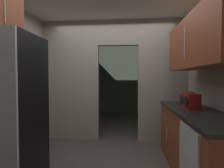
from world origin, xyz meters
name	(u,v)px	position (x,y,z in m)	size (l,w,h in m)	color
kitchen_overhead_slab	(109,0)	(0.00, 0.40, 2.62)	(3.51, 6.70, 0.06)	silver
kitchen_partition	(112,77)	(-0.03, 1.35, 1.37)	(3.11, 0.12, 2.59)	#9E998C
adjoining_room_shell	(119,80)	(0.00, 3.38, 1.30)	(3.11, 3.09, 2.59)	slate
refrigerator	(5,113)	(-1.15, -0.52, 0.93)	(0.77, 0.74, 1.86)	black
lower_cabinet_run	(197,145)	(1.24, -0.05, 0.46)	(0.62, 2.02, 0.91)	brown
dishwasher	(188,167)	(0.94, -0.61, 0.43)	(0.02, 0.56, 0.85)	#B7BABC
upper_cabinet_counterside	(199,42)	(1.24, -0.05, 1.83)	(0.36, 1.82, 0.69)	brown
boombox	(190,101)	(1.21, 0.17, 1.02)	(0.18, 0.37, 0.25)	maroon
book_stack	(182,102)	(1.23, 0.59, 0.95)	(0.14, 0.17, 0.07)	#2D609E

